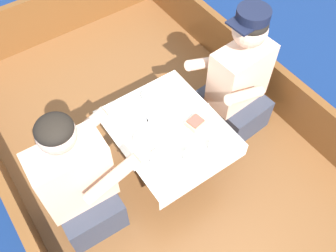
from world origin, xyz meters
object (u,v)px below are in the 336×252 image
at_px(person_port, 78,183).
at_px(sandwich, 195,123).
at_px(coffee_cup_center, 148,97).
at_px(coffee_cup_port, 215,147).
at_px(person_starboard, 238,83).
at_px(coffee_cup_starboard, 190,157).

relative_size(person_port, sandwich, 8.38).
distance_m(person_port, coffee_cup_center, 0.69).
height_order(sandwich, coffee_cup_port, coffee_cup_port).
bearing_deg(coffee_cup_center, person_port, -158.30).
xyz_separation_m(person_port, coffee_cup_center, (0.64, 0.25, 0.08)).
bearing_deg(person_starboard, sandwich, 12.43).
relative_size(coffee_cup_port, coffee_cup_starboard, 0.96).
height_order(person_starboard, coffee_cup_starboard, person_starboard).
distance_m(person_port, coffee_cup_starboard, 0.65).
bearing_deg(coffee_cup_port, coffee_cup_center, 101.52).
bearing_deg(person_starboard, person_port, -1.66).
distance_m(sandwich, coffee_cup_center, 0.36).
relative_size(person_port, person_starboard, 0.98).
relative_size(person_starboard, coffee_cup_starboard, 10.04).
distance_m(coffee_cup_port, coffee_cup_center, 0.55).
bearing_deg(sandwich, person_starboard, 16.54).
bearing_deg(sandwich, coffee_cup_center, 109.51).
bearing_deg(person_port, coffee_cup_center, 23.84).
bearing_deg(coffee_cup_starboard, person_starboard, 26.05).
height_order(person_port, coffee_cup_center, person_port).
bearing_deg(sandwich, coffee_cup_port, -93.18).
xyz_separation_m(person_starboard, sandwich, (-0.47, -0.14, 0.06)).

